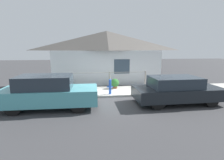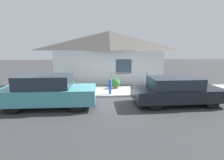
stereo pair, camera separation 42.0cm
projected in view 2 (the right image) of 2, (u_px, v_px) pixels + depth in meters
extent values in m
plane|color=#38383A|center=(114.00, 97.00, 9.45)|extent=(60.00, 60.00, 0.00)
cube|color=#B2AFA8|center=(112.00, 91.00, 10.53)|extent=(24.00, 2.24, 0.10)
cube|color=silver|center=(110.00, 68.00, 12.19)|extent=(7.71, 0.12, 2.45)
cube|color=#384756|center=(124.00, 67.00, 12.18)|extent=(1.10, 0.04, 1.00)
pyramid|color=#605B56|center=(109.00, 41.00, 12.86)|extent=(8.11, 2.20, 1.40)
cylinder|color=gray|center=(74.00, 80.00, 11.19)|extent=(0.10, 0.10, 1.01)
cylinder|color=gray|center=(111.00, 79.00, 11.38)|extent=(0.10, 0.10, 1.01)
cylinder|color=gray|center=(147.00, 79.00, 11.56)|extent=(0.10, 0.10, 1.01)
cylinder|color=gray|center=(111.00, 72.00, 11.29)|extent=(4.80, 0.03, 0.03)
cube|color=teal|center=(49.00, 95.00, 7.78)|extent=(4.15, 1.68, 0.66)
cube|color=#232D38|center=(44.00, 81.00, 7.66)|extent=(2.29, 1.46, 0.57)
cylinder|color=black|center=(80.00, 95.00, 8.59)|extent=(0.66, 0.21, 0.66)
cylinder|color=black|center=(76.00, 105.00, 7.23)|extent=(0.66, 0.21, 0.66)
cylinder|color=black|center=(26.00, 96.00, 8.42)|extent=(0.66, 0.21, 0.66)
cylinder|color=black|center=(12.00, 106.00, 7.06)|extent=(0.66, 0.21, 0.66)
cube|color=black|center=(177.00, 93.00, 8.26)|extent=(4.14, 1.79, 0.56)
cube|color=#232D38|center=(174.00, 83.00, 8.14)|extent=(2.29, 1.56, 0.50)
cylinder|color=black|center=(193.00, 93.00, 9.14)|extent=(0.64, 0.21, 0.63)
cylinder|color=black|center=(212.00, 101.00, 7.68)|extent=(0.64, 0.21, 0.63)
cylinder|color=black|center=(146.00, 94.00, 8.91)|extent=(0.64, 0.21, 0.63)
cylinder|color=black|center=(156.00, 103.00, 7.44)|extent=(0.64, 0.21, 0.63)
cylinder|color=blue|center=(110.00, 88.00, 9.65)|extent=(0.14, 0.14, 0.74)
sphere|color=blue|center=(110.00, 80.00, 9.57)|extent=(0.15, 0.15, 0.15)
cylinder|color=blue|center=(108.00, 87.00, 9.63)|extent=(0.13, 0.06, 0.06)
cylinder|color=blue|center=(112.00, 87.00, 9.65)|extent=(0.13, 0.06, 0.06)
cylinder|color=brown|center=(116.00, 87.00, 11.06)|extent=(0.31, 0.31, 0.15)
sphere|color=#2D6B2D|center=(116.00, 83.00, 11.01)|extent=(0.54, 0.54, 0.54)
cylinder|color=slate|center=(71.00, 88.00, 10.72)|extent=(0.27, 0.27, 0.19)
sphere|color=#235B28|center=(71.00, 84.00, 10.67)|extent=(0.48, 0.48, 0.48)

